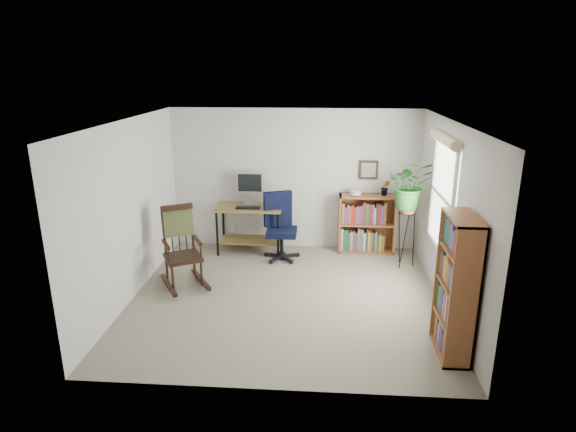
# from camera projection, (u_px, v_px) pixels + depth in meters

# --- Properties ---
(floor) EXTENTS (4.20, 4.00, 0.00)m
(floor) POSITION_uv_depth(u_px,v_px,m) (286.00, 297.00, 6.65)
(floor) COLOR gray
(floor) RESTS_ON ground
(ceiling) EXTENTS (4.20, 4.00, 0.00)m
(ceiling) POSITION_uv_depth(u_px,v_px,m) (286.00, 121.00, 5.94)
(ceiling) COLOR silver
(ceiling) RESTS_ON ground
(wall_back) EXTENTS (4.20, 0.00, 2.40)m
(wall_back) POSITION_uv_depth(u_px,v_px,m) (295.00, 180.00, 8.20)
(wall_back) COLOR silver
(wall_back) RESTS_ON ground
(wall_front) EXTENTS (4.20, 0.00, 2.40)m
(wall_front) POSITION_uv_depth(u_px,v_px,m) (269.00, 278.00, 4.39)
(wall_front) COLOR silver
(wall_front) RESTS_ON ground
(wall_left) EXTENTS (0.00, 4.00, 2.40)m
(wall_left) POSITION_uv_depth(u_px,v_px,m) (130.00, 211.00, 6.44)
(wall_left) COLOR silver
(wall_left) RESTS_ON ground
(wall_right) EXTENTS (0.00, 4.00, 2.40)m
(wall_right) POSITION_uv_depth(u_px,v_px,m) (449.00, 218.00, 6.15)
(wall_right) COLOR silver
(wall_right) RESTS_ON ground
(window) EXTENTS (0.12, 1.20, 1.50)m
(window) POSITION_uv_depth(u_px,v_px,m) (442.00, 196.00, 6.38)
(window) COLOR white
(window) RESTS_ON wall_right
(desk) EXTENTS (1.11, 0.61, 0.80)m
(desk) POSITION_uv_depth(u_px,v_px,m) (250.00, 229.00, 8.20)
(desk) COLOR olive
(desk) RESTS_ON floor
(monitor) EXTENTS (0.46, 0.16, 0.56)m
(monitor) POSITION_uv_depth(u_px,v_px,m) (250.00, 188.00, 8.13)
(monitor) COLOR #B4B4B8
(monitor) RESTS_ON desk
(keyboard) EXTENTS (0.40, 0.15, 0.02)m
(keyboard) POSITION_uv_depth(u_px,v_px,m) (248.00, 208.00, 7.97)
(keyboard) COLOR black
(keyboard) RESTS_ON desk
(office_chair) EXTENTS (0.79, 0.79, 1.11)m
(office_chair) POSITION_uv_depth(u_px,v_px,m) (282.00, 227.00, 7.81)
(office_chair) COLOR black
(office_chair) RESTS_ON floor
(rocking_chair) EXTENTS (1.03, 1.19, 1.18)m
(rocking_chair) POSITION_uv_depth(u_px,v_px,m) (182.00, 247.00, 6.85)
(rocking_chair) COLOR black
(rocking_chair) RESTS_ON floor
(low_bookshelf) EXTENTS (0.95, 0.32, 1.00)m
(low_bookshelf) POSITION_uv_depth(u_px,v_px,m) (367.00, 224.00, 8.15)
(low_bookshelf) COLOR brown
(low_bookshelf) RESTS_ON floor
(tall_bookshelf) EXTENTS (0.30, 0.70, 1.59)m
(tall_bookshelf) POSITION_uv_depth(u_px,v_px,m) (456.00, 287.00, 5.14)
(tall_bookshelf) COLOR brown
(tall_bookshelf) RESTS_ON floor
(plant_stand) EXTENTS (0.37, 0.37, 1.03)m
(plant_stand) POSITION_uv_depth(u_px,v_px,m) (406.00, 235.00, 7.56)
(plant_stand) COLOR black
(plant_stand) RESTS_ON floor
(spider_plant) EXTENTS (1.69, 1.87, 1.46)m
(spider_plant) POSITION_uv_depth(u_px,v_px,m) (412.00, 161.00, 7.21)
(spider_plant) COLOR #246925
(spider_plant) RESTS_ON plant_stand
(potted_plant_small) EXTENTS (0.13, 0.24, 0.11)m
(potted_plant_small) POSITION_uv_depth(u_px,v_px,m) (385.00, 192.00, 7.98)
(potted_plant_small) COLOR #246925
(potted_plant_small) RESTS_ON low_bookshelf
(framed_picture) EXTENTS (0.32, 0.04, 0.32)m
(framed_picture) POSITION_uv_depth(u_px,v_px,m) (368.00, 170.00, 8.03)
(framed_picture) COLOR black
(framed_picture) RESTS_ON wall_back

